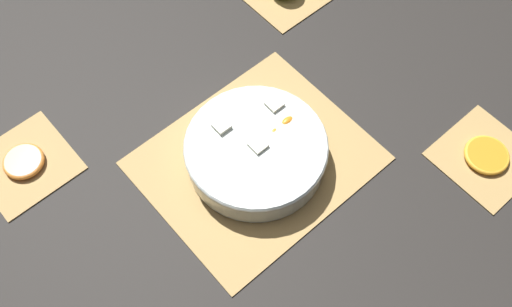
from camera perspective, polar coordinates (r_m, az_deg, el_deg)
name	(u,v)px	position (r m, az deg, el deg)	size (l,w,h in m)	color
ground_plane	(256,161)	(1.14, 0.00, -0.73)	(6.00, 6.00, 0.00)	black
bamboo_mat_center	(256,160)	(1.13, 0.00, -0.66)	(0.41, 0.34, 0.01)	#A8844C
coaster_mat_near_right	(485,157)	(1.22, 21.00, -0.32)	(0.17, 0.17, 0.01)	#A8844C
coaster_mat_far_left	(25,164)	(1.21, -21.12, -0.91)	(0.17, 0.17, 0.01)	#A8844C
fruit_salad_bowl	(257,150)	(1.10, 0.05, 0.29)	(0.27, 0.27, 0.07)	silver
orange_slice_whole	(487,155)	(1.21, 21.12, -0.14)	(0.09, 0.09, 0.01)	orange
grapefruit_slice	(24,161)	(1.20, -21.26, -0.71)	(0.08, 0.08, 0.01)	red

